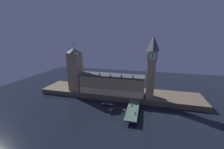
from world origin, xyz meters
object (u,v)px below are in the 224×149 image
pedestrian_near_rail (126,113)px  victoria_tower (75,70)px  boat_upstream (107,104)px  car_southbound_trail (136,104)px  car_southbound_lead (134,113)px  street_lamp_near (125,112)px  car_northbound_lead (131,105)px  pedestrian_mid_walk (138,110)px  street_lamp_far (129,99)px  clock_tower (152,66)px

pedestrian_near_rail → victoria_tower: bearing=150.3°
boat_upstream → victoria_tower: bearing=156.9°
car_southbound_trail → boat_upstream: size_ratio=0.26×
car_southbound_lead → street_lamp_near: size_ratio=0.63×
car_southbound_trail → boat_upstream: bearing=-179.0°
car_northbound_lead → street_lamp_near: street_lamp_near is taller
pedestrian_near_rail → pedestrian_mid_walk: size_ratio=1.00×
street_lamp_near → boat_upstream: size_ratio=0.43×
car_southbound_lead → boat_upstream: car_southbound_lead is taller
pedestrian_near_rail → pedestrian_mid_walk: 14.11m
pedestrian_mid_walk → street_lamp_far: (-11.04, 16.39, 3.62)m
victoria_tower → car_southbound_trail: bearing=-14.1°
victoria_tower → street_lamp_far: 86.19m
street_lamp_near → pedestrian_near_rail: bearing=84.0°
car_southbound_lead → pedestrian_mid_walk: 7.52m
street_lamp_near → car_southbound_trail: bearing=72.9°
street_lamp_near → car_southbound_lead: bearing=35.7°
car_northbound_lead → street_lamp_far: (-3.06, 7.57, 3.80)m
car_southbound_trail → pedestrian_near_rail: (-7.98, -23.47, 0.22)m
victoria_tower → boat_upstream: (53.13, -22.69, -35.23)m
car_northbound_lead → boat_upstream: 30.26m
car_southbound_lead → street_lamp_near: 10.94m
victoria_tower → car_southbound_trail: victoria_tower is taller
clock_tower → car_southbound_trail: (-14.42, -18.59, -41.59)m
clock_tower → pedestrian_mid_walk: 54.08m
clock_tower → street_lamp_far: clock_tower is taller
street_lamp_far → car_southbound_lead: bearing=-70.3°
pedestrian_mid_walk → car_northbound_lead: bearing=132.1°
car_southbound_trail → pedestrian_near_rail: bearing=-108.8°
victoria_tower → car_northbound_lead: victoria_tower is taller
car_southbound_lead → street_lamp_near: (-8.38, -6.02, 3.63)m
car_southbound_lead → street_lamp_far: size_ratio=0.61×
clock_tower → pedestrian_near_rail: (-22.39, -42.07, -41.37)m
street_lamp_far → victoria_tower: bearing=166.0°
car_northbound_lead → car_southbound_lead: 16.71m
victoria_tower → pedestrian_mid_walk: victoria_tower is taller
car_southbound_trail → street_lamp_far: street_lamp_far is taller
street_lamp_far → pedestrian_mid_walk: bearing=-56.0°
car_northbound_lead → boat_upstream: bearing=170.8°
clock_tower → car_southbound_trail: clock_tower is taller
victoria_tower → pedestrian_mid_walk: 102.14m
pedestrian_near_rail → street_lamp_near: 5.11m
victoria_tower → boat_upstream: size_ratio=4.09×
car_southbound_lead → car_southbound_trail: size_ratio=1.03×
boat_upstream → car_northbound_lead: bearing=-9.2°
boat_upstream → street_lamp_far: bearing=6.1°
clock_tower → victoria_tower: size_ratio=1.18×
car_southbound_lead → pedestrian_mid_walk: pedestrian_mid_walk is taller
victoria_tower → car_southbound_lead: victoria_tower is taller
pedestrian_mid_walk → pedestrian_near_rail: bearing=-138.9°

